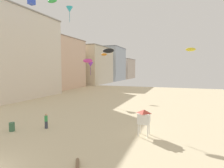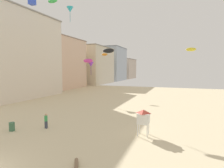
{
  "view_description": "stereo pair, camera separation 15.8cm",
  "coord_description": "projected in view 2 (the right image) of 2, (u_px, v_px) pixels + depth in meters",
  "views": [
    {
      "loc": [
        11.78,
        -7.11,
        6.47
      ],
      "look_at": [
        3.5,
        15.9,
        4.48
      ],
      "focal_mm": 30.02,
      "sensor_mm": 36.0,
      "label": 1
    },
    {
      "loc": [
        11.93,
        -7.06,
        6.47
      ],
      "look_at": [
        3.5,
        15.9,
        4.48
      ],
      "focal_mm": 30.02,
      "sensor_mm": 36.0,
      "label": 2
    }
  ],
  "objects": [
    {
      "name": "driftwood_log",
      "position": [
        76.0,
        167.0,
        12.1
      ],
      "size": [
        1.27,
        1.94,
        0.24
      ],
      "primitive_type": "cylinder",
      "rotation": [
        0.0,
        1.57,
        2.1
      ],
      "color": "#7A6047",
      "rests_on": "ground"
    },
    {
      "name": "boardwalk_hotel_far",
      "position": [
        89.0,
        65.0,
        82.64
      ],
      "size": [
        16.74,
        21.07,
        15.84
      ],
      "color": "beige",
      "rests_on": "ground"
    },
    {
      "name": "boardwalk_hotel_near",
      "position": [
        4.0,
        56.0,
        42.89
      ],
      "size": [
        18.16,
        19.91,
        18.75
      ],
      "color": "silver",
      "rests_on": "ground"
    },
    {
      "name": "kite_flyer",
      "position": [
        46.0,
        120.0,
        20.3
      ],
      "size": [
        0.34,
        0.34,
        1.64
      ],
      "rotation": [
        0.0,
        0.0,
        2.74
      ],
      "color": "#383D4C",
      "rests_on": "ground"
    },
    {
      "name": "kite_orange_parafoil",
      "position": [
        105.0,
        54.0,
        45.97
      ],
      "size": [
        1.54,
        0.43,
        0.6
      ],
      "color": "orange"
    },
    {
      "name": "boardwalk_hotel_mid",
      "position": [
        58.0,
        63.0,
        61.97
      ],
      "size": [
        12.17,
        17.74,
        16.45
      ],
      "color": "beige",
      "rests_on": "ground"
    },
    {
      "name": "kite_blue_box",
      "position": [
        32.0,
        0.0,
        32.71
      ],
      "size": [
        0.98,
        0.98,
        1.55
      ],
      "color": "blue"
    },
    {
      "name": "kite_green_parafoil",
      "position": [
        53.0,
        1.0,
        30.07
      ],
      "size": [
        1.75,
        0.49,
        0.68
      ],
      "color": "green"
    },
    {
      "name": "boardwalk_hotel_distant",
      "position": [
        108.0,
        64.0,
        104.67
      ],
      "size": [
        16.54,
        19.13,
        18.17
      ],
      "color": "#ADB7C1",
      "rests_on": "ground"
    },
    {
      "name": "beach_trash_bin",
      "position": [
        12.0,
        127.0,
        19.51
      ],
      "size": [
        0.56,
        0.56,
        0.9
      ],
      "primitive_type": "cylinder",
      "color": "#3D6B4C",
      "rests_on": "ground"
    },
    {
      "name": "kite_magenta_parafoil",
      "position": [
        88.0,
        61.0,
        35.02
      ],
      "size": [
        1.92,
        0.53,
        0.75
      ],
      "color": "#DB3D9E"
    },
    {
      "name": "kite_purple_delta",
      "position": [
        91.0,
        64.0,
        38.01
      ],
      "size": [
        1.18,
        1.18,
        2.68
      ],
      "color": "purple"
    },
    {
      "name": "kite_black_parafoil",
      "position": [
        108.0,
        51.0,
        25.49
      ],
      "size": [
        1.62,
        0.45,
        0.63
      ],
      "color": "black"
    },
    {
      "name": "boardwalk_hotel_furthest",
      "position": [
        121.0,
        69.0,
        126.56
      ],
      "size": [
        17.18,
        20.43,
        12.91
      ],
      "color": "#C6B29E",
      "rests_on": "ground"
    },
    {
      "name": "kite_yellow_parafoil",
      "position": [
        191.0,
        49.0,
        27.46
      ],
      "size": [
        1.39,
        0.39,
        0.54
      ],
      "color": "yellow"
    },
    {
      "name": "lifeguard_stand",
      "position": [
        143.0,
        117.0,
        18.05
      ],
      "size": [
        1.1,
        1.1,
        2.55
      ],
      "rotation": [
        0.0,
        0.0,
        -0.04
      ],
      "color": "white",
      "rests_on": "ground"
    },
    {
      "name": "kite_cyan_delta",
      "position": [
        70.0,
        10.0,
        36.25
      ],
      "size": [
        1.27,
        1.27,
        2.89
      ],
      "color": "#2DB7CC"
    }
  ]
}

